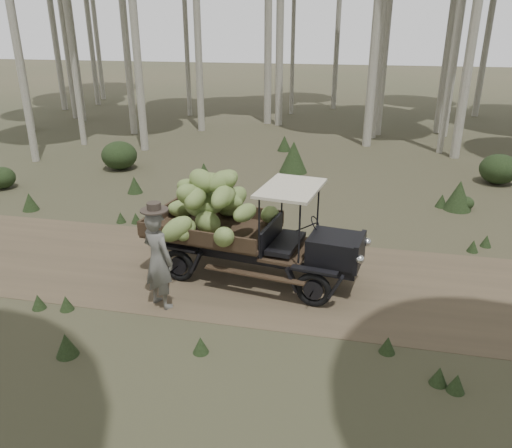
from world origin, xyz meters
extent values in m
plane|color=#473D2B|center=(0.00, 0.00, 0.00)|extent=(120.00, 120.00, 0.00)
cube|color=brown|center=(0.00, 0.00, 0.00)|extent=(70.00, 4.00, 0.01)
cube|color=black|center=(0.15, -0.29, 0.94)|extent=(1.06, 1.02, 0.52)
cube|color=black|center=(0.66, -0.36, 0.94)|extent=(0.23, 0.94, 0.58)
cube|color=black|center=(-1.15, -0.10, 1.03)|extent=(0.27, 1.31, 0.52)
cube|color=#38281C|center=(-2.45, 0.10, 0.94)|extent=(2.84, 2.05, 0.07)
cube|color=#38281C|center=(-2.33, 0.93, 1.11)|extent=(2.60, 0.44, 0.30)
cube|color=#38281C|center=(-2.57, -0.74, 1.11)|extent=(2.60, 0.44, 0.30)
cube|color=#38281C|center=(-3.75, 0.29, 1.11)|extent=(0.30, 1.68, 0.30)
cube|color=beige|center=(-0.75, -0.15, 2.08)|extent=(1.30, 1.73, 0.06)
cube|color=black|center=(-1.42, 0.30, 0.58)|extent=(4.28, 0.72, 0.17)
cube|color=black|center=(-1.53, -0.40, 0.58)|extent=(4.28, 0.72, 0.17)
torus|color=black|center=(0.07, 0.48, 0.36)|extent=(0.72, 0.23, 0.71)
torus|color=black|center=(-0.15, -1.00, 0.36)|extent=(0.72, 0.23, 0.71)
torus|color=black|center=(-2.80, 0.91, 0.36)|extent=(0.72, 0.23, 0.71)
torus|color=black|center=(-3.02, -0.58, 0.36)|extent=(0.72, 0.23, 0.71)
sphere|color=beige|center=(0.79, 0.04, 0.98)|extent=(0.17, 0.17, 0.17)
sphere|color=beige|center=(0.67, -0.79, 0.98)|extent=(0.17, 0.17, 0.17)
ellipsoid|color=olive|center=(-2.52, -0.05, 1.16)|extent=(0.78, 0.68, 0.57)
ellipsoid|color=olive|center=(-2.14, 0.38, 1.53)|extent=(0.74, 0.58, 0.40)
ellipsoid|color=olive|center=(-2.95, 0.31, 1.78)|extent=(0.88, 0.74, 0.61)
ellipsoid|color=olive|center=(-2.20, 0.20, 2.06)|extent=(0.68, 0.47, 0.49)
ellipsoid|color=olive|center=(-3.37, 0.71, 1.13)|extent=(0.80, 0.89, 0.57)
ellipsoid|color=olive|center=(-2.09, 0.56, 1.53)|extent=(0.72, 0.91, 0.61)
ellipsoid|color=olive|center=(-2.10, -0.03, 1.80)|extent=(0.43, 0.81, 0.45)
ellipsoid|color=olive|center=(-2.67, 0.12, 2.03)|extent=(0.84, 0.69, 0.64)
ellipsoid|color=olive|center=(-1.29, 0.52, 1.23)|extent=(0.45, 0.72, 0.50)
ellipsoid|color=olive|center=(-2.93, 0.31, 1.44)|extent=(0.86, 0.96, 0.67)
ellipsoid|color=olive|center=(-2.15, -0.21, 1.81)|extent=(0.46, 0.83, 0.53)
ellipsoid|color=olive|center=(-2.23, 0.17, 2.04)|extent=(0.85, 0.64, 0.57)
ellipsoid|color=olive|center=(-2.32, 0.82, 1.20)|extent=(0.74, 0.68, 0.47)
ellipsoid|color=olive|center=(-2.68, 0.38, 1.51)|extent=(0.73, 0.83, 0.48)
ellipsoid|color=olive|center=(-2.73, -0.16, 1.73)|extent=(0.44, 0.77, 0.52)
ellipsoid|color=olive|center=(-2.21, 0.13, 2.04)|extent=(0.88, 0.77, 0.64)
ellipsoid|color=olive|center=(-2.87, 0.84, 1.24)|extent=(0.42, 0.85, 0.48)
ellipsoid|color=olive|center=(-2.57, 0.25, 1.45)|extent=(0.71, 0.58, 0.44)
ellipsoid|color=olive|center=(-2.86, -0.10, 1.78)|extent=(0.70, 0.96, 0.71)
ellipsoid|color=olive|center=(-2.55, 0.16, 1.97)|extent=(0.78, 0.76, 0.45)
ellipsoid|color=olive|center=(-2.81, -0.57, 1.17)|extent=(0.42, 0.69, 0.49)
ellipsoid|color=olive|center=(-1.68, -0.19, 1.50)|extent=(0.60, 0.74, 0.39)
ellipsoid|color=olive|center=(-2.95, -0.73, 1.26)|extent=(0.91, 0.78, 0.71)
ellipsoid|color=olive|center=(-1.93, -0.88, 1.24)|extent=(0.69, 0.86, 0.66)
imported|color=#5D5C55|center=(-3.01, -1.58, 0.97)|extent=(0.84, 0.74, 1.94)
cylinder|color=#342B24|center=(-3.01, -1.58, 1.96)|extent=(0.70, 0.70, 0.03)
cylinder|color=#342B24|center=(-3.01, -1.58, 2.03)|extent=(0.35, 0.35, 0.15)
ellipsoid|color=#233319|center=(3.61, 5.31, 0.20)|extent=(0.49, 0.49, 0.39)
cone|color=#233319|center=(-3.92, -3.39, 0.20)|extent=(0.37, 0.37, 0.41)
cone|color=#233319|center=(-4.78, 6.63, 0.29)|extent=(0.53, 0.53, 0.58)
cone|color=#233319|center=(-8.77, 2.56, 0.26)|extent=(0.47, 0.47, 0.52)
ellipsoid|color=#233319|center=(-8.22, 7.17, 0.53)|extent=(1.29, 1.29, 1.03)
ellipsoid|color=#233319|center=(-10.95, 4.19, 0.36)|extent=(0.89, 0.89, 0.71)
cone|color=#233319|center=(2.97, 5.38, 0.20)|extent=(0.36, 0.36, 0.40)
cone|color=#233319|center=(-1.87, 8.15, 0.57)|extent=(1.03, 1.03, 1.14)
cone|color=#233319|center=(3.39, 5.25, 0.44)|extent=(0.79, 0.79, 0.88)
cone|color=#233319|center=(-2.71, 11.33, 0.33)|extent=(0.59, 0.59, 0.65)
ellipsoid|color=#233319|center=(5.09, 8.23, 0.51)|extent=(1.25, 1.25, 1.00)
cone|color=#233319|center=(-6.49, 4.70, 0.27)|extent=(0.49, 0.49, 0.54)
cone|color=#233319|center=(2.18, -2.95, 0.15)|extent=(0.27, 0.27, 0.30)
cone|color=#233319|center=(3.31, 2.27, 0.15)|extent=(0.27, 0.27, 0.30)
cone|color=#233319|center=(1.21, -2.20, 0.15)|extent=(0.27, 0.27, 0.30)
cone|color=#233319|center=(-5.26, -2.20, 0.15)|extent=(0.27, 0.27, 0.30)
cone|color=#233319|center=(0.34, 2.34, 0.15)|extent=(0.27, 0.27, 0.30)
cone|color=#233319|center=(-4.71, -2.13, 0.15)|extent=(0.27, 0.27, 0.30)
cone|color=#233319|center=(-1.80, -2.86, 0.15)|extent=(0.27, 0.27, 0.30)
cone|color=#233319|center=(-5.76, 2.23, 0.15)|extent=(0.27, 0.27, 0.30)
cone|color=#233319|center=(1.95, -2.83, 0.15)|extent=(0.27, 0.27, 0.30)
cone|color=#233319|center=(0.29, 2.13, 0.15)|extent=(0.27, 0.27, 0.30)
cone|color=#233319|center=(-4.98, 2.51, 0.15)|extent=(0.27, 0.27, 0.30)
cone|color=#233319|center=(-5.33, 2.28, 0.15)|extent=(0.27, 0.27, 0.30)
cone|color=#233319|center=(3.68, 2.66, 0.15)|extent=(0.27, 0.27, 0.30)
camera|label=1|loc=(0.55, -9.37, 5.07)|focal=35.00mm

